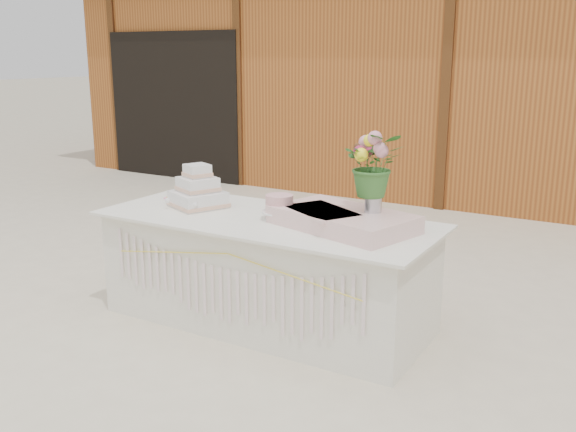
{
  "coord_description": "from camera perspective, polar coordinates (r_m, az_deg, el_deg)",
  "views": [
    {
      "loc": [
        2.32,
        -3.63,
        1.88
      ],
      "look_at": [
        0.0,
        0.3,
        0.72
      ],
      "focal_mm": 40.0,
      "sensor_mm": 36.0,
      "label": 1
    }
  ],
  "objects": [
    {
      "name": "ground",
      "position": [
        4.7,
        -1.88,
        -9.32
      ],
      "size": [
        80.0,
        80.0,
        0.0
      ],
      "primitive_type": "plane",
      "color": "beige",
      "rests_on": "ground"
    },
    {
      "name": "wedding_cake",
      "position": [
        4.8,
        -8.0,
        2.07
      ],
      "size": [
        0.47,
        0.47,
        0.32
      ],
      "rotation": [
        0.0,
        0.0,
        -0.42
      ],
      "color": "silver",
      "rests_on": "cake_table"
    },
    {
      "name": "loose_flowers",
      "position": [
        5.1,
        -10.43,
        1.56
      ],
      "size": [
        0.18,
        0.35,
        0.02
      ],
      "primitive_type": null,
      "rotation": [
        0.0,
        0.0,
        0.14
      ],
      "color": "pink",
      "rests_on": "cake_table"
    },
    {
      "name": "pink_cake_stand",
      "position": [
        4.38,
        -0.77,
        0.9
      ],
      "size": [
        0.24,
        0.24,
        0.17
      ],
      "color": "white",
      "rests_on": "cake_table"
    },
    {
      "name": "barn",
      "position": [
        9.91,
        17.36,
        12.47
      ],
      "size": [
        12.6,
        4.6,
        3.3
      ],
      "color": "#9B5720",
      "rests_on": "ground"
    },
    {
      "name": "bouquet",
      "position": [
        4.11,
        7.72,
        5.24
      ],
      "size": [
        0.48,
        0.45,
        0.42
      ],
      "primitive_type": "imported",
      "rotation": [
        0.0,
        0.0,
        0.41
      ],
      "color": "#336829",
      "rests_on": "flower_vase"
    },
    {
      "name": "flower_vase",
      "position": [
        4.16,
        7.59,
        1.37
      ],
      "size": [
        0.11,
        0.11,
        0.15
      ],
      "primitive_type": "cylinder",
      "color": "silver",
      "rests_on": "satin_runner"
    },
    {
      "name": "satin_runner",
      "position": [
        4.2,
        4.89,
        -0.31
      ],
      "size": [
        1.02,
        0.76,
        0.12
      ],
      "primitive_type": "cube",
      "rotation": [
        0.0,
        0.0,
        -0.28
      ],
      "color": "beige",
      "rests_on": "cake_table"
    },
    {
      "name": "cake_table",
      "position": [
        4.56,
        -1.96,
        -4.88
      ],
      "size": [
        2.4,
        1.0,
        0.77
      ],
      "color": "silver",
      "rests_on": "ground"
    }
  ]
}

